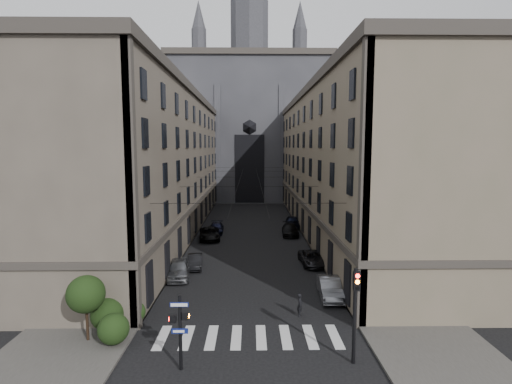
{
  "coord_description": "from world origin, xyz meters",
  "views": [
    {
      "loc": [
        0.1,
        -18.08,
        11.47
      ],
      "look_at": [
        0.55,
        12.18,
        8.06
      ],
      "focal_mm": 28.0,
      "sensor_mm": 36.0,
      "label": 1
    }
  ],
  "objects_px": {
    "car_left_near": "(179,269)",
    "car_left_far": "(216,228)",
    "car_right_midnear": "(312,258)",
    "car_right_midfar": "(290,230)",
    "car_left_midnear": "(195,261)",
    "car_left_midfar": "(210,234)",
    "car_right_near": "(330,288)",
    "car_right_far": "(293,222)",
    "pedestrian": "(300,305)",
    "pedestrian_signal_left": "(180,327)",
    "gothic_tower": "(250,120)",
    "traffic_light_right": "(355,304)"
  },
  "relations": [
    {
      "from": "car_left_midnear",
      "to": "car_right_far",
      "type": "height_order",
      "value": "car_right_far"
    },
    {
      "from": "car_right_near",
      "to": "car_right_far",
      "type": "height_order",
      "value": "car_right_far"
    },
    {
      "from": "car_left_midfar",
      "to": "car_right_near",
      "type": "relative_size",
      "value": 1.16
    },
    {
      "from": "car_left_midfar",
      "to": "car_left_far",
      "type": "bearing_deg",
      "value": 75.8
    },
    {
      "from": "car_right_midnear",
      "to": "car_right_far",
      "type": "xyz_separation_m",
      "value": [
        0.03,
        18.29,
        0.13
      ]
    },
    {
      "from": "car_right_midnear",
      "to": "car_right_midfar",
      "type": "distance_m",
      "value": 13.11
    },
    {
      "from": "car_left_midfar",
      "to": "pedestrian",
      "type": "relative_size",
      "value": 3.41
    },
    {
      "from": "car_right_midfar",
      "to": "car_left_far",
      "type": "bearing_deg",
      "value": 173.26
    },
    {
      "from": "car_left_far",
      "to": "pedestrian",
      "type": "distance_m",
      "value": 27.73
    },
    {
      "from": "traffic_light_right",
      "to": "car_left_midnear",
      "type": "distance_m",
      "value": 20.41
    },
    {
      "from": "car_left_near",
      "to": "car_right_midfar",
      "type": "distance_m",
      "value": 20.35
    },
    {
      "from": "gothic_tower",
      "to": "car_right_midfar",
      "type": "distance_m",
      "value": 45.64
    },
    {
      "from": "car_right_midfar",
      "to": "pedestrian",
      "type": "xyz_separation_m",
      "value": [
        -1.81,
        -24.96,
        0.05
      ]
    },
    {
      "from": "car_right_midnear",
      "to": "car_right_far",
      "type": "height_order",
      "value": "car_right_far"
    },
    {
      "from": "pedestrian_signal_left",
      "to": "car_left_far",
      "type": "bearing_deg",
      "value": 91.66
    },
    {
      "from": "pedestrian_signal_left",
      "to": "car_right_midfar",
      "type": "height_order",
      "value": "pedestrian_signal_left"
    },
    {
      "from": "car_left_far",
      "to": "car_right_midfar",
      "type": "xyz_separation_m",
      "value": [
        9.77,
        -1.6,
        0.06
      ]
    },
    {
      "from": "gothic_tower",
      "to": "car_left_midnear",
      "type": "height_order",
      "value": "gothic_tower"
    },
    {
      "from": "traffic_light_right",
      "to": "car_left_midfar",
      "type": "distance_m",
      "value": 30.86
    },
    {
      "from": "car_right_near",
      "to": "car_right_far",
      "type": "bearing_deg",
      "value": 92.78
    },
    {
      "from": "pedestrian_signal_left",
      "to": "car_right_midnear",
      "type": "distance_m",
      "value": 20.84
    },
    {
      "from": "car_left_midfar",
      "to": "pedestrian",
      "type": "bearing_deg",
      "value": -76.32
    },
    {
      "from": "car_left_far",
      "to": "car_right_near",
      "type": "height_order",
      "value": "car_right_near"
    },
    {
      "from": "car_right_midnear",
      "to": "pedestrian",
      "type": "height_order",
      "value": "pedestrian"
    },
    {
      "from": "car_right_midnear",
      "to": "pedestrian",
      "type": "bearing_deg",
      "value": -105.82
    },
    {
      "from": "gothic_tower",
      "to": "pedestrian",
      "type": "xyz_separation_m",
      "value": [
        3.49,
        -66.96,
        -17.01
      ]
    },
    {
      "from": "traffic_light_right",
      "to": "pedestrian_signal_left",
      "type": "bearing_deg",
      "value": -177.36
    },
    {
      "from": "car_left_near",
      "to": "pedestrian",
      "type": "bearing_deg",
      "value": -46.45
    },
    {
      "from": "traffic_light_right",
      "to": "car_right_midnear",
      "type": "relative_size",
      "value": 1.09
    },
    {
      "from": "car_right_midnear",
      "to": "car_right_midfar",
      "type": "bearing_deg",
      "value": 90.73
    },
    {
      "from": "car_right_midfar",
      "to": "pedestrian_signal_left",
      "type": "bearing_deg",
      "value": -103.1
    },
    {
      "from": "gothic_tower",
      "to": "pedestrian_signal_left",
      "type": "height_order",
      "value": "gothic_tower"
    },
    {
      "from": "pedestrian_signal_left",
      "to": "car_left_midnear",
      "type": "distance_m",
      "value": 17.7
    },
    {
      "from": "traffic_light_right",
      "to": "car_right_midfar",
      "type": "relative_size",
      "value": 1.03
    },
    {
      "from": "car_right_far",
      "to": "pedestrian",
      "type": "bearing_deg",
      "value": -93.93
    },
    {
      "from": "traffic_light_right",
      "to": "car_left_near",
      "type": "bearing_deg",
      "value": 129.64
    },
    {
      "from": "car_left_near",
      "to": "car_right_far",
      "type": "relative_size",
      "value": 1.04
    },
    {
      "from": "car_right_midfar",
      "to": "pedestrian",
      "type": "relative_size",
      "value": 3.22
    },
    {
      "from": "car_left_near",
      "to": "car_right_far",
      "type": "xyz_separation_m",
      "value": [
        12.4,
        22.0,
        -0.03
      ]
    },
    {
      "from": "traffic_light_right",
      "to": "car_left_far",
      "type": "xyz_separation_m",
      "value": [
        -10.07,
        32.64,
        -2.62
      ]
    },
    {
      "from": "car_left_near",
      "to": "car_left_midnear",
      "type": "xyz_separation_m",
      "value": [
        1.01,
        2.88,
        -0.18
      ]
    },
    {
      "from": "car_left_near",
      "to": "car_left_midnear",
      "type": "distance_m",
      "value": 3.05
    },
    {
      "from": "car_left_far",
      "to": "car_left_midnear",
      "type": "bearing_deg",
      "value": -93.77
    },
    {
      "from": "car_left_midfar",
      "to": "car_right_midfar",
      "type": "bearing_deg",
      "value": 5.19
    },
    {
      "from": "traffic_light_right",
      "to": "pedestrian",
      "type": "relative_size",
      "value": 3.31
    },
    {
      "from": "traffic_light_right",
      "to": "car_left_far",
      "type": "bearing_deg",
      "value": 107.15
    },
    {
      "from": "car_left_near",
      "to": "car_left_far",
      "type": "relative_size",
      "value": 1.04
    },
    {
      "from": "pedestrian_signal_left",
      "to": "car_right_far",
      "type": "distance_m",
      "value": 37.96
    },
    {
      "from": "gothic_tower",
      "to": "traffic_light_right",
      "type": "relative_size",
      "value": 11.15
    },
    {
      "from": "car_left_far",
      "to": "car_right_near",
      "type": "relative_size",
      "value": 1.01
    }
  ]
}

